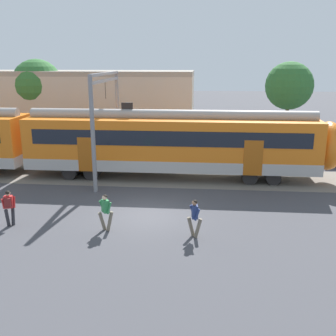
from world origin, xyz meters
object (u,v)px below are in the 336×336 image
commuter_train (39,140)px  pedestrian_green (105,210)px  pedestrian_red (9,205)px  pedestrian_navy (195,216)px

commuter_train → pedestrian_green: 10.59m
pedestrian_red → pedestrian_green: bearing=-1.3°
pedestrian_green → pedestrian_red: bearing=178.7°
pedestrian_red → pedestrian_green: 4.43m
pedestrian_red → pedestrian_green: (4.43, -0.10, -0.03)m
commuter_train → pedestrian_red: (1.95, -8.25, -1.26)m
commuter_train → pedestrian_red: size_ratio=22.83×
pedestrian_red → commuter_train: bearing=103.3°
commuter_train → pedestrian_red: commuter_train is taller
pedestrian_navy → commuter_train: bearing=139.8°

